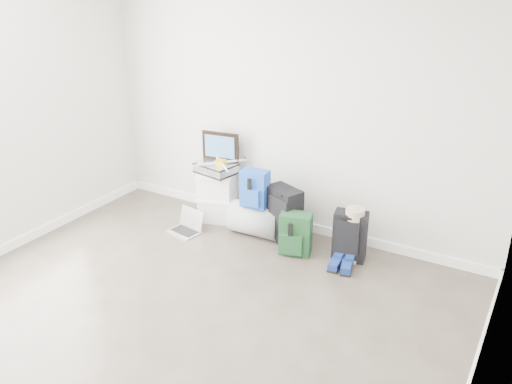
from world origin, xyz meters
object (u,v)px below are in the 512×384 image
Objects in this scene: boxes_stack at (217,196)px; laptop at (187,226)px; briefcase at (216,168)px; large_suitcase at (283,215)px; carry_on at (350,236)px; duffel_bag at (256,220)px.

laptop is at bearing -122.38° from boxes_stack.
large_suitcase is at bearing 4.62° from briefcase.
large_suitcase is 0.75m from carry_on.
duffel_bag is at bearing -153.68° from large_suitcase.
laptop is at bearing -95.45° from briefcase.
duffel_bag is 1.11× the size of carry_on.
briefcase reaches higher than duffel_bag.
boxes_stack is 0.60m from duffel_bag.
briefcase is 0.74m from duffel_bag.
carry_on is (0.75, -0.02, -0.04)m from large_suitcase.
briefcase is at bearing 168.01° from duffel_bag.
boxes_stack reaches higher than carry_on.
duffel_bag reaches higher than laptop.
briefcase reaches higher than large_suitcase.
large_suitcase is (0.90, -0.09, 0.01)m from boxes_stack.
briefcase is 1.11× the size of laptop.
duffel_bag is 0.77m from laptop.
boxes_stack is 0.90m from large_suitcase.
large_suitcase is 1.10m from laptop.
boxes_stack is 0.34m from briefcase.
briefcase is 0.83× the size of carry_on.
boxes_stack reaches higher than laptop.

